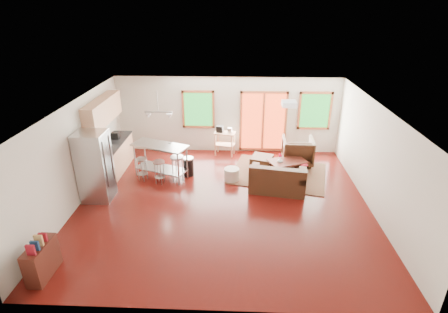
{
  "coord_description": "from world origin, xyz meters",
  "views": [
    {
      "loc": [
        0.34,
        -7.87,
        4.88
      ],
      "look_at": [
        0.0,
        0.3,
        1.2
      ],
      "focal_mm": 28.0,
      "sensor_mm": 36.0,
      "label": 1
    }
  ],
  "objects_px": {
    "rug": "(278,173)",
    "coffee_table": "(287,163)",
    "kitchen_cart": "(224,135)",
    "armchair": "(298,150)",
    "loveseat": "(278,180)",
    "refrigerator": "(95,166)",
    "island": "(160,155)",
    "ottoman": "(262,163)"
  },
  "relations": [
    {
      "from": "armchair",
      "to": "island",
      "type": "relative_size",
      "value": 0.55
    },
    {
      "from": "rug",
      "to": "coffee_table",
      "type": "relative_size",
      "value": 2.2
    },
    {
      "from": "loveseat",
      "to": "armchair",
      "type": "bearing_deg",
      "value": 75.37
    },
    {
      "from": "kitchen_cart",
      "to": "coffee_table",
      "type": "bearing_deg",
      "value": -34.96
    },
    {
      "from": "refrigerator",
      "to": "island",
      "type": "relative_size",
      "value": 1.06
    },
    {
      "from": "refrigerator",
      "to": "island",
      "type": "xyz_separation_m",
      "value": [
        1.42,
        1.28,
        -0.22
      ]
    },
    {
      "from": "kitchen_cart",
      "to": "armchair",
      "type": "bearing_deg",
      "value": -14.73
    },
    {
      "from": "rug",
      "to": "armchair",
      "type": "xyz_separation_m",
      "value": [
        0.67,
        0.76,
        0.47
      ]
    },
    {
      "from": "loveseat",
      "to": "kitchen_cart",
      "type": "relative_size",
      "value": 1.61
    },
    {
      "from": "loveseat",
      "to": "kitchen_cart",
      "type": "bearing_deg",
      "value": 132.84
    },
    {
      "from": "refrigerator",
      "to": "kitchen_cart",
      "type": "bearing_deg",
      "value": 42.7
    },
    {
      "from": "island",
      "to": "rug",
      "type": "bearing_deg",
      "value": 5.52
    },
    {
      "from": "ottoman",
      "to": "island",
      "type": "xyz_separation_m",
      "value": [
        -3.03,
        -0.68,
        0.51
      ]
    },
    {
      "from": "armchair",
      "to": "kitchen_cart",
      "type": "height_order",
      "value": "kitchen_cart"
    },
    {
      "from": "coffee_table",
      "to": "armchair",
      "type": "relative_size",
      "value": 1.31
    },
    {
      "from": "refrigerator",
      "to": "kitchen_cart",
      "type": "distance_m",
      "value": 4.42
    },
    {
      "from": "armchair",
      "to": "refrigerator",
      "type": "relative_size",
      "value": 0.52
    },
    {
      "from": "loveseat",
      "to": "armchair",
      "type": "relative_size",
      "value": 1.69
    },
    {
      "from": "rug",
      "to": "coffee_table",
      "type": "bearing_deg",
      "value": 2.0
    },
    {
      "from": "loveseat",
      "to": "armchair",
      "type": "xyz_separation_m",
      "value": [
        0.81,
        1.79,
        0.17
      ]
    },
    {
      "from": "armchair",
      "to": "kitchen_cart",
      "type": "relative_size",
      "value": 0.95
    },
    {
      "from": "rug",
      "to": "refrigerator",
      "type": "distance_m",
      "value": 5.29
    },
    {
      "from": "island",
      "to": "refrigerator",
      "type": "bearing_deg",
      "value": -137.96
    },
    {
      "from": "ottoman",
      "to": "kitchen_cart",
      "type": "distance_m",
      "value": 1.69
    },
    {
      "from": "armchair",
      "to": "refrigerator",
      "type": "distance_m",
      "value": 6.12
    },
    {
      "from": "loveseat",
      "to": "island",
      "type": "distance_m",
      "value": 3.48
    },
    {
      "from": "armchair",
      "to": "ottoman",
      "type": "bearing_deg",
      "value": 22.08
    },
    {
      "from": "rug",
      "to": "coffee_table",
      "type": "height_order",
      "value": "coffee_table"
    },
    {
      "from": "rug",
      "to": "kitchen_cart",
      "type": "relative_size",
      "value": 2.72
    },
    {
      "from": "coffee_table",
      "to": "island",
      "type": "bearing_deg",
      "value": -174.71
    },
    {
      "from": "armchair",
      "to": "ottoman",
      "type": "distance_m",
      "value": 1.27
    },
    {
      "from": "coffee_table",
      "to": "rug",
      "type": "bearing_deg",
      "value": -178.0
    },
    {
      "from": "loveseat",
      "to": "coffee_table",
      "type": "bearing_deg",
      "value": 78.81
    },
    {
      "from": "loveseat",
      "to": "island",
      "type": "bearing_deg",
      "value": 178.22
    },
    {
      "from": "armchair",
      "to": "island",
      "type": "bearing_deg",
      "value": 16.73
    },
    {
      "from": "refrigerator",
      "to": "kitchen_cart",
      "type": "xyz_separation_m",
      "value": [
        3.23,
        3.01,
        -0.23
      ]
    },
    {
      "from": "rug",
      "to": "island",
      "type": "bearing_deg",
      "value": -174.48
    },
    {
      "from": "loveseat",
      "to": "refrigerator",
      "type": "height_order",
      "value": "refrigerator"
    },
    {
      "from": "ottoman",
      "to": "refrigerator",
      "type": "xyz_separation_m",
      "value": [
        -4.45,
        -1.96,
        0.73
      ]
    },
    {
      "from": "refrigerator",
      "to": "island",
      "type": "height_order",
      "value": "refrigerator"
    },
    {
      "from": "coffee_table",
      "to": "island",
      "type": "height_order",
      "value": "island"
    },
    {
      "from": "ottoman",
      "to": "island",
      "type": "height_order",
      "value": "island"
    }
  ]
}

